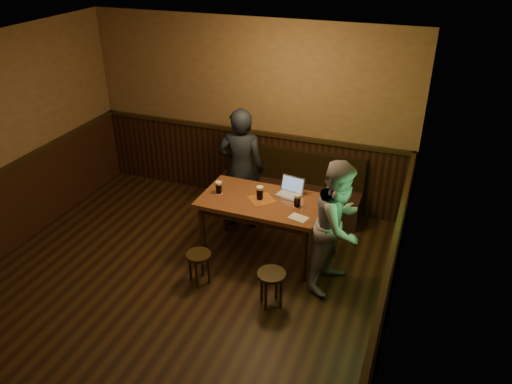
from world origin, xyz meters
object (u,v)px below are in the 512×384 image
object	(u,v)px
pub_table	(262,207)
pint_left	(219,188)
stool_left	(199,259)
pint_right	(297,201)
person_grey	(339,226)
bench	(288,192)
person_suit	(241,169)
laptop	(290,190)
pint_mid	(260,193)
stool_right	(271,279)

from	to	relation	value
pub_table	pint_left	size ratio (longest dim) A/B	9.35
pint_left	stool_left	bearing A→B (deg)	-85.14
pint_right	pub_table	bearing A→B (deg)	177.35
person_grey	pint_left	bearing A→B (deg)	97.45
bench	person_grey	bearing A→B (deg)	-54.74
bench	person_grey	world-z (taller)	person_grey
pint_left	person_suit	world-z (taller)	person_suit
pint_left	laptop	distance (m)	0.93
pint_left	person_suit	xyz separation A→B (m)	(0.05, 0.65, -0.02)
pint_mid	pint_left	bearing A→B (deg)	-176.25
pub_table	pint_right	world-z (taller)	pint_right
person_grey	pint_mid	bearing A→B (deg)	91.63
person_suit	laptop	bearing A→B (deg)	146.42
stool_left	laptop	size ratio (longest dim) A/B	1.17
pint_right	pint_left	bearing A→B (deg)	-179.04
stool_right	person_suit	world-z (taller)	person_suit
laptop	pub_table	bearing A→B (deg)	-129.55
stool_right	person_suit	bearing A→B (deg)	122.47
stool_left	laptop	world-z (taller)	laptop
pub_table	laptop	distance (m)	0.43
stool_left	pint_mid	world-z (taller)	pint_mid
stool_right	person_grey	xyz separation A→B (m)	(0.60, 0.65, 0.46)
bench	person_grey	xyz separation A→B (m)	(1.05, -1.48, 0.51)
bench	pint_mid	world-z (taller)	pint_mid
person_suit	stool_left	bearing A→B (deg)	80.12
pub_table	laptop	size ratio (longest dim) A/B	4.40
pint_right	laptop	size ratio (longest dim) A/B	0.48
stool_right	pint_left	world-z (taller)	pint_left
pint_mid	person_grey	world-z (taller)	person_grey
bench	person_suit	world-z (taller)	person_suit
stool_left	stool_right	distance (m)	0.96
pint_left	pint_right	size ratio (longest dim) A/B	0.99
stool_left	person_grey	size ratio (longest dim) A/B	0.25
stool_right	laptop	xyz separation A→B (m)	(-0.15, 1.17, 0.53)
pint_mid	laptop	distance (m)	0.42
stool_right	pint_left	bearing A→B (deg)	139.37
pub_table	stool_left	distance (m)	1.05
pint_right	person_grey	size ratio (longest dim) A/B	0.10
pub_table	pint_mid	bearing A→B (deg)	-170.96
stool_left	pint_right	size ratio (longest dim) A/B	2.45
bench	stool_left	size ratio (longest dim) A/B	5.28
bench	pint_right	xyz separation A→B (m)	(0.47, -1.24, 0.60)
pint_left	person_suit	bearing A→B (deg)	85.22
pint_right	stool_right	bearing A→B (deg)	-91.39
stool_right	pint_mid	xyz separation A→B (m)	(-0.48, 0.92, 0.56)
pint_mid	pint_right	distance (m)	0.50
bench	pint_mid	bearing A→B (deg)	-91.12
bench	person_grey	distance (m)	1.88
person_suit	pub_table	bearing A→B (deg)	120.18
pint_left	person_grey	world-z (taller)	person_grey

